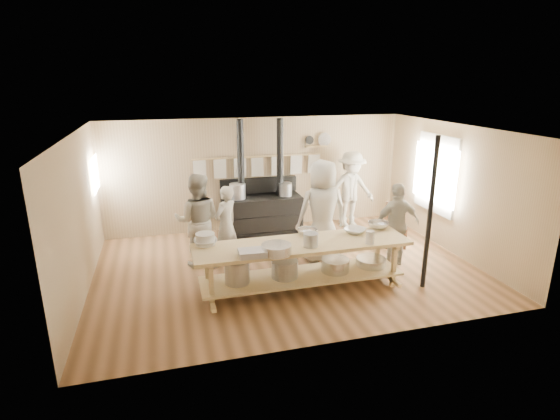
% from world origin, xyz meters
% --- Properties ---
extents(ground, '(7.00, 7.00, 0.00)m').
position_xyz_m(ground, '(0.00, 0.00, 0.00)').
color(ground, brown).
rests_on(ground, ground).
extents(room_shell, '(7.00, 7.00, 7.00)m').
position_xyz_m(room_shell, '(0.00, 0.00, 1.62)').
color(room_shell, tan).
rests_on(room_shell, ground).
extents(window_right, '(0.09, 1.50, 1.65)m').
position_xyz_m(window_right, '(3.47, 0.60, 1.50)').
color(window_right, beige).
rests_on(window_right, ground).
extents(left_opening, '(0.00, 0.90, 0.90)m').
position_xyz_m(left_opening, '(-3.45, 2.00, 1.60)').
color(left_opening, white).
rests_on(left_opening, ground).
extents(stove, '(1.90, 0.75, 2.60)m').
position_xyz_m(stove, '(-0.01, 2.12, 0.52)').
color(stove, black).
rests_on(stove, ground).
extents(towel_rail, '(3.00, 0.04, 0.47)m').
position_xyz_m(towel_rail, '(0.00, 2.40, 1.56)').
color(towel_rail, tan).
rests_on(towel_rail, ground).
extents(back_wall_shelf, '(0.63, 0.14, 0.32)m').
position_xyz_m(back_wall_shelf, '(1.46, 2.43, 2.00)').
color(back_wall_shelf, tan).
rests_on(back_wall_shelf, ground).
extents(prep_table, '(3.60, 0.90, 0.85)m').
position_xyz_m(prep_table, '(-0.01, -0.90, 0.52)').
color(prep_table, tan).
rests_on(prep_table, ground).
extents(support_post, '(0.08, 0.08, 2.60)m').
position_xyz_m(support_post, '(2.05, -1.35, 1.30)').
color(support_post, black).
rests_on(support_post, ground).
extents(cook_far_left, '(0.66, 0.64, 1.52)m').
position_xyz_m(cook_far_left, '(-1.04, 0.61, 0.76)').
color(cook_far_left, '#BDB8A7').
rests_on(cook_far_left, ground).
extents(cook_left, '(1.01, 0.86, 1.79)m').
position_xyz_m(cook_left, '(-1.57, 0.58, 0.90)').
color(cook_left, '#BDB8A7').
rests_on(cook_left, ground).
extents(cook_center, '(0.98, 0.64, 2.01)m').
position_xyz_m(cook_center, '(0.75, 0.18, 1.00)').
color(cook_center, '#BDB8A7').
rests_on(cook_center, ground).
extents(cook_right, '(0.94, 0.40, 1.60)m').
position_xyz_m(cook_right, '(2.05, -0.36, 0.80)').
color(cook_right, '#BDB8A7').
rests_on(cook_right, ground).
extents(cook_by_window, '(1.22, 0.75, 1.83)m').
position_xyz_m(cook_by_window, '(2.14, 1.95, 0.91)').
color(cook_by_window, '#BDB8A7').
rests_on(cook_by_window, ground).
extents(chair, '(0.56, 0.56, 0.92)m').
position_xyz_m(chair, '(2.55, 0.52, 0.27)').
color(chair, brown).
rests_on(chair, ground).
extents(bowl_white_a, '(0.39, 0.39, 0.09)m').
position_xyz_m(bowl_white_a, '(-1.55, -0.57, 0.90)').
color(bowl_white_a, white).
rests_on(bowl_white_a, prep_table).
extents(bowl_steel_a, '(0.45, 0.45, 0.11)m').
position_xyz_m(bowl_steel_a, '(0.20, -0.57, 0.90)').
color(bowl_steel_a, silver).
rests_on(bowl_steel_a, prep_table).
extents(bowl_white_b, '(0.51, 0.51, 0.09)m').
position_xyz_m(bowl_white_b, '(1.03, -0.70, 0.89)').
color(bowl_white_b, white).
rests_on(bowl_white_b, prep_table).
extents(bowl_steel_b, '(0.44, 0.44, 0.12)m').
position_xyz_m(bowl_steel_b, '(1.55, -0.57, 0.91)').
color(bowl_steel_b, silver).
rests_on(bowl_steel_b, prep_table).
extents(roasting_pan, '(0.45, 0.31, 0.10)m').
position_xyz_m(roasting_pan, '(-0.90, -1.23, 0.90)').
color(roasting_pan, '#B2B2B7').
rests_on(roasting_pan, prep_table).
extents(mixing_bowl_large, '(0.59, 0.59, 0.15)m').
position_xyz_m(mixing_bowl_large, '(-0.53, -1.23, 0.92)').
color(mixing_bowl_large, silver).
rests_on(mixing_bowl_large, prep_table).
extents(bucket_galv, '(0.28, 0.28, 0.22)m').
position_xyz_m(bucket_galv, '(0.08, -1.08, 0.96)').
color(bucket_galv, gray).
rests_on(bucket_galv, prep_table).
extents(deep_bowl_enamel, '(0.34, 0.34, 0.19)m').
position_xyz_m(deep_bowl_enamel, '(-1.55, -0.57, 0.95)').
color(deep_bowl_enamel, white).
rests_on(deep_bowl_enamel, prep_table).
extents(pitcher, '(0.17, 0.17, 0.22)m').
position_xyz_m(pitcher, '(1.05, -1.23, 0.96)').
color(pitcher, white).
rests_on(pitcher, prep_table).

